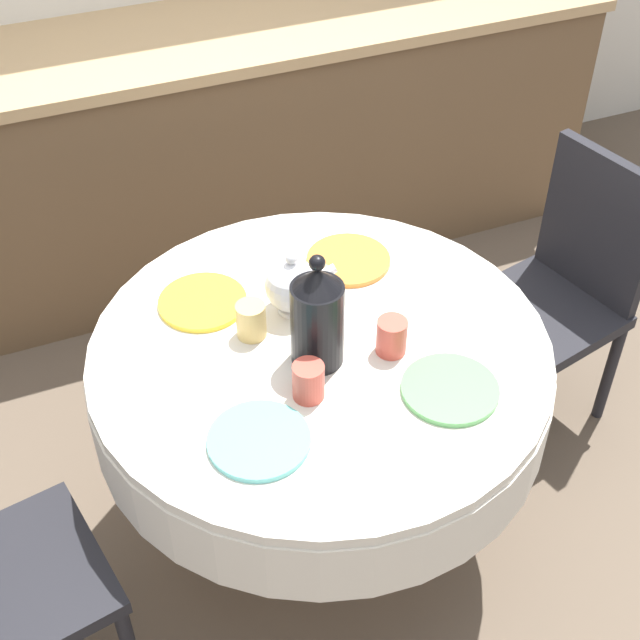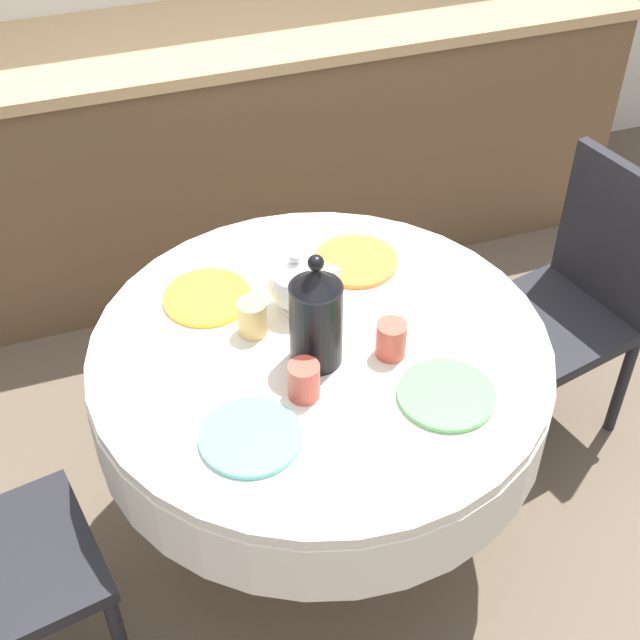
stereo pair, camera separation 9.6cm
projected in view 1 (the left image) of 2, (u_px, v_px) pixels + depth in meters
ground_plane at (320, 525)px, 2.63m from camera, size 12.00×12.00×0.00m
kitchen_counter at (175, 158)px, 3.29m from camera, size 3.24×0.64×0.93m
dining_table at (320, 382)px, 2.23m from camera, size 1.13×1.13×0.73m
chair_left at (563, 284)px, 2.70m from camera, size 0.48×0.48×0.89m
plate_near_left at (259, 440)px, 1.91m from camera, size 0.22×0.22×0.01m
cup_near_left at (308, 381)px, 1.99m from camera, size 0.07×0.07×0.09m
plate_near_right at (450, 389)px, 2.02m from camera, size 0.22×0.22×0.01m
cup_near_right at (392, 337)px, 2.10m from camera, size 0.07×0.07×0.09m
plate_far_left at (203, 302)px, 2.25m from camera, size 0.22×0.22×0.01m
cup_far_left at (251, 320)px, 2.14m from camera, size 0.07×0.07×0.09m
plate_far_right at (348, 260)px, 2.38m from camera, size 0.22×0.22×0.01m
cup_far_right at (317, 285)px, 2.24m from camera, size 0.07×0.07×0.09m
coffee_carafe at (317, 317)px, 2.02m from camera, size 0.12×0.12×0.31m
teapot at (292, 285)px, 2.19m from camera, size 0.19×0.14×0.18m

